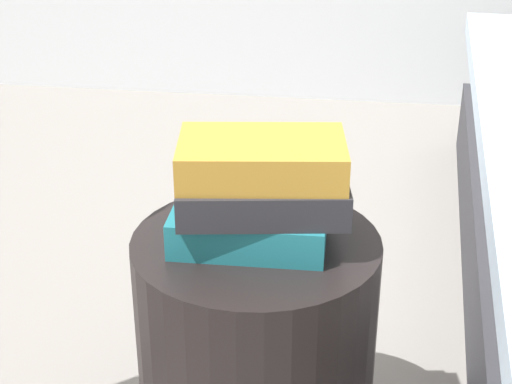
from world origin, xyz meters
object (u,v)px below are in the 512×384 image
side_table (256,357)px  book_ochre (262,159)px  book_charcoal (262,190)px  book_teal (250,223)px

side_table → book_ochre: size_ratio=1.82×
side_table → book_charcoal: (0.01, 0.01, 0.31)m
book_teal → book_charcoal: 0.06m
book_teal → book_charcoal: (0.02, 0.01, 0.06)m
book_teal → side_table: bearing=-13.4°
book_charcoal → book_ochre: book_ochre is taller
book_charcoal → book_ochre: bearing=-99.5°
book_charcoal → book_ochre: size_ratio=1.02×
side_table → book_teal: size_ratio=1.91×
book_teal → book_ochre: 0.11m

